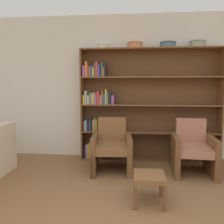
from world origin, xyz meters
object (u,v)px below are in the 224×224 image
footstool (149,179)px  bowl_brass (168,45)px  bowl_cream (103,46)px  bowl_copper (135,45)px  bowl_sage (197,44)px  bookshelf (139,106)px  armchair_leather (112,147)px  armchair_cushioned (193,149)px

footstool → bowl_brass: bearing=75.1°
bowl_cream → bowl_copper: bowl_copper is taller
bowl_cream → bowl_sage: 1.69m
bookshelf → bowl_copper: 1.12m
bowl_sage → bowl_copper: bearing=-180.0°
armchair_leather → armchair_cushioned: same height
armchair_leather → footstool: bearing=113.6°
bowl_copper → armchair_leather: size_ratio=0.35×
bowl_sage → footstool: 2.61m
bowl_brass → bowl_sage: bearing=0.0°
bookshelf → armchair_leather: (-0.45, -0.59, -0.65)m
bowl_copper → bowl_sage: bearing=0.0°
bookshelf → armchair_leather: bookshelf is taller
bowl_copper → bowl_brass: (0.59, 0.00, -0.00)m
bowl_sage → armchair_leather: bowl_sage is taller
bookshelf → armchair_cushioned: size_ratio=2.99×
bookshelf → bowl_copper: bearing=-161.5°
bowl_cream → bowl_brass: (1.18, 0.00, 0.01)m
bowl_cream → bookshelf: bearing=2.4°
bowl_copper → bowl_sage: size_ratio=1.03×
bowl_cream → bowl_brass: size_ratio=0.70×
bowl_sage → armchair_leather: bearing=-159.3°
bowl_cream → bowl_sage: bearing=0.0°
bowl_copper → bowl_sage: bowl_sage is taller
bowl_brass → armchair_leather: bearing=-149.9°
bowl_cream → footstool: (0.76, -1.58, -1.84)m
bookshelf → bowl_sage: size_ratio=8.93×
armchair_cushioned → bowl_sage: bearing=-102.3°
bowl_sage → armchair_cushioned: bowl_sage is taller
bookshelf → armchair_cushioned: (0.86, -0.59, -0.65)m
bowl_brass → footstool: 2.47m
bookshelf → armchair_cushioned: bookshelf is taller
bowl_copper → armchair_leather: bowl_copper is taller
bowl_sage → bookshelf: bearing=178.4°
armchair_leather → bookshelf: bearing=-131.9°
bowl_brass → armchair_leather: 2.08m
bowl_sage → armchair_cushioned: bearing=-105.8°
bookshelf → footstool: size_ratio=7.01×
bowl_sage → armchair_leather: 2.37m
bowl_cream → bowl_sage: bowl_sage is taller
bowl_cream → bowl_brass: bearing=0.0°
bowl_brass → bowl_copper: bearing=-180.0°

